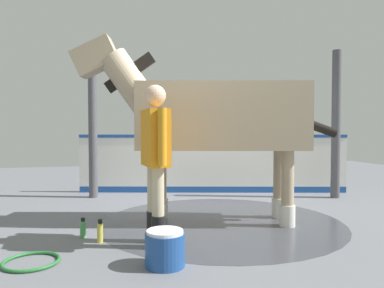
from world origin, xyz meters
TOP-DOWN VIEW (x-y plane):
  - ground_plane at (0.00, 0.00)m, footprint 16.00×16.00m
  - wet_patch at (0.32, -0.02)m, footprint 3.25×3.25m
  - barrier_wall at (-1.95, 0.51)m, footprint 1.28×5.16m
  - roof_post_near at (-1.92, -1.78)m, footprint 0.16×0.16m
  - roof_post_far at (-0.92, 2.55)m, footprint 0.16×0.16m
  - horse at (0.29, -0.14)m, footprint 1.34×3.50m
  - handler at (1.12, -1.00)m, footprint 0.68×0.27m
  - wash_bucket at (1.76, -1.00)m, footprint 0.36×0.36m
  - bottle_shampoo at (0.90, -1.59)m, footprint 0.06×0.06m
  - bottle_spray at (0.67, -1.79)m, footprint 0.07×0.07m
  - hose_coil at (1.41, -2.20)m, footprint 0.52×0.52m

SIDE VIEW (x-z plane):
  - ground_plane at x=0.00m, z-range -0.02..0.00m
  - wet_patch at x=0.32m, z-range 0.00..0.00m
  - hose_coil at x=1.41m, z-range 0.00..0.03m
  - bottle_spray at x=0.67m, z-range -0.01..0.22m
  - bottle_shampoo at x=0.90m, z-range -0.01..0.25m
  - wash_bucket at x=1.76m, z-range 0.00..0.33m
  - barrier_wall at x=-1.95m, z-range -0.04..1.11m
  - handler at x=1.12m, z-range 0.14..1.86m
  - roof_post_near at x=-1.92m, z-range 0.00..2.68m
  - roof_post_far at x=-0.92m, z-range 0.00..2.68m
  - horse at x=0.29m, z-range 0.14..2.64m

